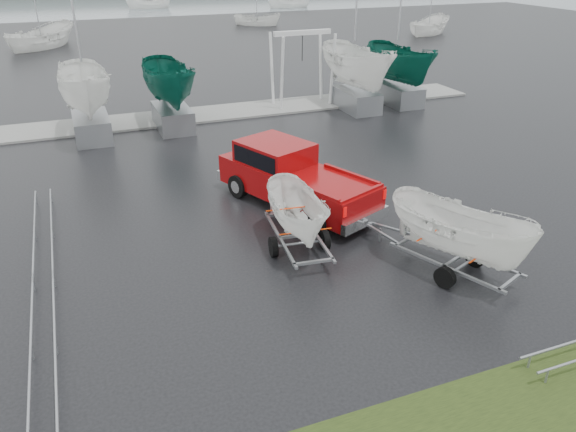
{
  "coord_description": "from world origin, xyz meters",
  "views": [
    {
      "loc": [
        -7.57,
        -16.23,
        8.32
      ],
      "look_at": [
        -2.2,
        -2.57,
        1.2
      ],
      "focal_mm": 35.0,
      "sensor_mm": 36.0,
      "label": 1
    }
  ],
  "objects": [
    {
      "name": "ground_plane",
      "position": [
        0.0,
        0.0,
        0.0
      ],
      "size": [
        120.0,
        120.0,
        0.0
      ],
      "primitive_type": "plane",
      "color": "black",
      "rests_on": "ground"
    },
    {
      "name": "dock",
      "position": [
        0.0,
        13.0,
        0.05
      ],
      "size": [
        30.0,
        3.0,
        0.12
      ],
      "primitive_type": "cube",
      "color": "gray",
      "rests_on": "ground"
    },
    {
      "name": "mast_rack_0",
      "position": [
        -9.0,
        1.0,
        0.35
      ],
      "size": [
        0.56,
        6.5,
        0.06
      ],
      "rotation": [
        0.0,
        0.0,
        1.57
      ],
      "color": "gray",
      "rests_on": "ground"
    },
    {
      "name": "moored_boat_6",
      "position": [
        27.86,
        34.41,
        0.0
      ],
      "size": [
        3.74,
        3.72,
        11.54
      ],
      "rotation": [
        0.0,
        0.0,
        2.14
      ],
      "color": "white",
      "rests_on": "ground"
    },
    {
      "name": "trailer_parked",
      "position": [
        -1.87,
        -2.51,
        2.33
      ],
      "size": [
        1.83,
        3.71,
        4.26
      ],
      "rotation": [
        0.0,
        0.0,
        -0.11
      ],
      "color": "gray",
      "rests_on": "ground"
    },
    {
      "name": "keelboat_0",
      "position": [
        -6.82,
        11.0,
        3.69
      ],
      "size": [
        2.33,
        3.2,
        10.49
      ],
      "color": "gray",
      "rests_on": "ground"
    },
    {
      "name": "keelboat_3",
      "position": [
        10.06,
        11.3,
        3.59
      ],
      "size": [
        2.27,
        3.2,
        10.44
      ],
      "color": "gray",
      "rests_on": "ground"
    },
    {
      "name": "moored_boat_2",
      "position": [
        13.65,
        47.38,
        0.01
      ],
      "size": [
        2.9,
        2.89,
        10.74
      ],
      "rotation": [
        0.0,
        0.0,
        0.99
      ],
      "color": "white",
      "rests_on": "ground"
    },
    {
      "name": "moored_boat_3",
      "position": [
        24.2,
        64.45,
        0.01
      ],
      "size": [
        2.75,
        2.7,
        11.18
      ],
      "rotation": [
        0.0,
        0.0,
        4.58
      ],
      "color": "white",
      "rests_on": "ground"
    },
    {
      "name": "mast_rack_1",
      "position": [
        -9.0,
        -5.0,
        0.35
      ],
      "size": [
        0.56,
        6.5,
        0.06
      ],
      "rotation": [
        0.0,
        0.0,
        1.57
      ],
      "color": "gray",
      "rests_on": "ground"
    },
    {
      "name": "keelboat_2",
      "position": [
        7.19,
        11.0,
        3.92
      ],
      "size": [
        2.47,
        3.2,
        10.64
      ],
      "color": "gray",
      "rests_on": "ground"
    },
    {
      "name": "moored_boat_1",
      "position": [
        -9.06,
        39.87,
        0.0
      ],
      "size": [
        4.32,
        4.33,
        12.03
      ],
      "rotation": [
        0.0,
        0.0,
        2.45
      ],
      "color": "white",
      "rests_on": "ground"
    },
    {
      "name": "moored_boat_5",
      "position": [
        5.08,
        70.91,
        0.01
      ],
      "size": [
        2.66,
        2.6,
        11.17
      ],
      "rotation": [
        0.0,
        0.0,
        4.62
      ],
      "color": "white",
      "rests_on": "ground"
    },
    {
      "name": "trailer_hitched",
      "position": [
        1.67,
        -5.41,
        2.63
      ],
      "size": [
        2.45,
        3.78,
        4.83
      ],
      "rotation": [
        0.0,
        0.0,
        0.39
      ],
      "color": "gray",
      "rests_on": "ground"
    },
    {
      "name": "keelboat_1",
      "position": [
        -2.95,
        11.2,
        3.54
      ],
      "size": [
        2.25,
        3.2,
        7.07
      ],
      "color": "gray",
      "rests_on": "ground"
    },
    {
      "name": "pickup_truck",
      "position": [
        -0.83,
        0.74,
        1.08
      ],
      "size": [
        4.3,
        6.57,
        2.07
      ],
      "rotation": [
        0.0,
        0.0,
        0.39
      ],
      "color": "maroon",
      "rests_on": "ground"
    },
    {
      "name": "boat_hoist",
      "position": [
        4.76,
        13.0,
        2.67
      ],
      "size": [
        3.3,
        2.18,
        4.12
      ],
      "color": "silver",
      "rests_on": "ground"
    }
  ]
}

